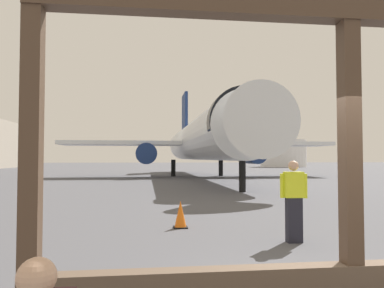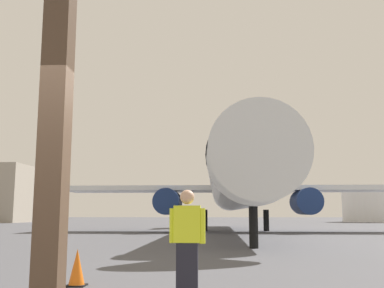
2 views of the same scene
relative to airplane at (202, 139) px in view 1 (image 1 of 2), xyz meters
The scene contains 6 objects.
ground_plane 11.53m from the airplane, 104.29° to the left, with size 220.00×220.00×0.00m, color #4C4C51.
window_frame 29.56m from the airplane, 95.28° to the right, with size 7.28×0.24×3.63m.
airplane is the anchor object (origin of this frame).
ground_crew_worker 25.97m from the airplane, 94.27° to the right, with size 0.55×0.22×1.74m.
traffic_cone 24.39m from the airplane, 99.95° to the right, with size 0.36×0.36×0.70m.
fuel_storage_tank 46.96m from the airplane, 60.41° to the left, with size 9.36×9.36×5.55m, color white.
Camera 1 is at (-2.35, -4.05, 1.79)m, focal length 34.72 mm.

